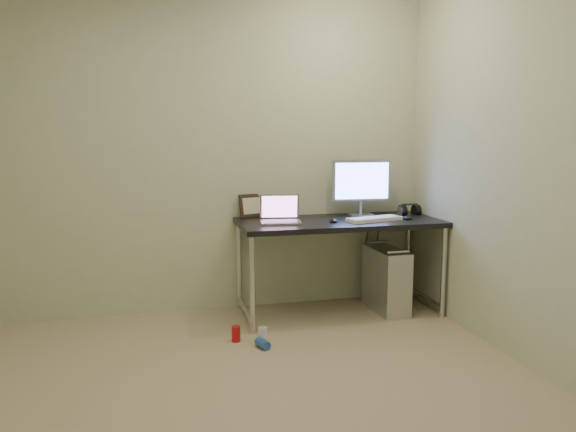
{
  "coord_description": "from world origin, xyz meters",
  "views": [
    {
      "loc": [
        -0.47,
        -2.71,
        1.43
      ],
      "look_at": [
        0.46,
        1.05,
        0.85
      ],
      "focal_mm": 35.0,
      "sensor_mm": 36.0,
      "label": 1
    }
  ],
  "objects": [
    {
      "name": "webcam",
      "position": [
        0.56,
        1.67,
        0.85
      ],
      "size": [
        0.05,
        0.05,
        0.13
      ],
      "rotation": [
        0.0,
        0.0,
        0.34
      ],
      "color": "silver",
      "rests_on": "desk"
    },
    {
      "name": "desk",
      "position": [
        0.96,
        1.4,
        0.67
      ],
      "size": [
        1.58,
        0.69,
        0.75
      ],
      "color": "black",
      "rests_on": "ground"
    },
    {
      "name": "wall_right",
      "position": [
        1.75,
        0.0,
        1.25
      ],
      "size": [
        0.02,
        3.5,
        2.5
      ],
      "primitive_type": "cube",
      "color": "beige",
      "rests_on": "ground"
    },
    {
      "name": "can_white",
      "position": [
        0.24,
        0.88,
        0.06
      ],
      "size": [
        0.07,
        0.07,
        0.12
      ],
      "primitive_type": "cylinder",
      "rotation": [
        0.0,
        0.0,
        -0.04
      ],
      "color": "silver",
      "rests_on": "ground"
    },
    {
      "name": "tower_computer",
      "position": [
        1.35,
        1.36,
        0.25
      ],
      "size": [
        0.23,
        0.49,
        0.54
      ],
      "rotation": [
        0.0,
        0.0,
        0.03
      ],
      "color": "silver",
      "rests_on": "ground"
    },
    {
      "name": "mouse_right",
      "position": [
        1.5,
        1.31,
        0.77
      ],
      "size": [
        0.07,
        0.11,
        0.04
      ],
      "primitive_type": "ellipsoid",
      "rotation": [
        0.0,
        0.0,
        0.02
      ],
      "color": "black",
      "rests_on": "desk"
    },
    {
      "name": "wall_back",
      "position": [
        0.0,
        1.75,
        1.25
      ],
      "size": [
        3.5,
        0.02,
        2.5
      ],
      "primitive_type": "cube",
      "color": "beige",
      "rests_on": "ground"
    },
    {
      "name": "cable_b",
      "position": [
        1.39,
        1.68,
        0.38
      ],
      "size": [
        0.02,
        0.11,
        0.71
      ],
      "primitive_type": "cylinder",
      "rotation": [
        0.14,
        0.0,
        0.09
      ],
      "color": "black",
      "rests_on": "ground"
    },
    {
      "name": "laptop",
      "position": [
        0.48,
        1.4,
        0.8
      ],
      "size": [
        0.34,
        0.29,
        0.21
      ],
      "rotation": [
        0.0,
        0.0,
        -0.15
      ],
      "color": "#B7B6BE",
      "rests_on": "desk"
    },
    {
      "name": "mouse_left",
      "position": [
        0.88,
        1.31,
        0.77
      ],
      "size": [
        0.07,
        0.11,
        0.03
      ],
      "primitive_type": "ellipsoid",
      "rotation": [
        0.0,
        0.0,
        -0.1
      ],
      "color": "black",
      "rests_on": "desk"
    },
    {
      "name": "can_red",
      "position": [
        0.07,
        0.97,
        0.05
      ],
      "size": [
        0.07,
        0.07,
        0.11
      ],
      "primitive_type": "cylinder",
      "rotation": [
        0.0,
        0.0,
        -0.16
      ],
      "color": "red",
      "rests_on": "ground"
    },
    {
      "name": "floor",
      "position": [
        0.0,
        0.0,
        0.0
      ],
      "size": [
        3.5,
        3.5,
        0.0
      ],
      "primitive_type": "plane",
      "color": "tan",
      "rests_on": "ground"
    },
    {
      "name": "keyboard",
      "position": [
        1.21,
        1.3,
        0.76
      ],
      "size": [
        0.47,
        0.25,
        0.03
      ],
      "primitive_type": "cube",
      "rotation": [
        0.0,
        0.0,
        0.25
      ],
      "color": "white",
      "rests_on": "desk"
    },
    {
      "name": "monitor",
      "position": [
        1.21,
        1.58,
        1.02
      ],
      "size": [
        0.49,
        0.15,
        0.46
      ],
      "rotation": [
        0.0,
        0.0,
        -0.06
      ],
      "color": "#B7B6BE",
      "rests_on": "desk"
    },
    {
      "name": "cable_a",
      "position": [
        1.3,
        1.7,
        0.4
      ],
      "size": [
        0.01,
        0.16,
        0.69
      ],
      "primitive_type": "cylinder",
      "rotation": [
        0.21,
        0.0,
        0.0
      ],
      "color": "black",
      "rests_on": "ground"
    },
    {
      "name": "picture_frame",
      "position": [
        0.33,
        1.73,
        0.84
      ],
      "size": [
        0.24,
        0.13,
        0.19
      ],
      "primitive_type": "cube",
      "rotation": [
        -0.21,
        0.0,
        0.3
      ],
      "color": "black",
      "rests_on": "desk"
    },
    {
      "name": "headphones",
      "position": [
        1.62,
        1.53,
        0.78
      ],
      "size": [
        0.18,
        0.11,
        0.12
      ],
      "rotation": [
        0.0,
        0.0,
        0.05
      ],
      "color": "black",
      "rests_on": "desk"
    },
    {
      "name": "can_blue",
      "position": [
        0.22,
        0.81,
        0.03
      ],
      "size": [
        0.1,
        0.13,
        0.06
      ],
      "primitive_type": "cylinder",
      "rotation": [
        1.57,
        0.0,
        0.36
      ],
      "color": "#2754B6",
      "rests_on": "ground"
    }
  ]
}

